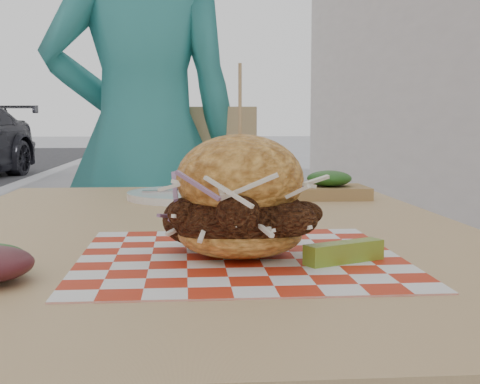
{
  "coord_description": "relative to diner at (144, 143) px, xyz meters",
  "views": [
    {
      "loc": [
        0.05,
        -1.24,
        0.9
      ],
      "look_at": [
        0.11,
        -0.5,
        0.82
      ],
      "focal_mm": 50.0,
      "sensor_mm": 36.0,
      "label": 1
    }
  ],
  "objects": [
    {
      "name": "patio_table",
      "position": [
        0.14,
        -1.08,
        -0.17
      ],
      "size": [
        0.8,
        1.2,
        0.75
      ],
      "color": "tan",
      "rests_on": "ground"
    },
    {
      "name": "pickle_spear",
      "position": [
        0.29,
        -1.36,
        -0.08
      ],
      "size": [
        0.1,
        0.06,
        0.02
      ],
      "primitive_type": "cube",
      "rotation": [
        0.0,
        0.0,
        0.45
      ],
      "color": "olive",
      "rests_on": "paper_liner"
    },
    {
      "name": "patio_chair",
      "position": [
        0.16,
        -0.03,
        -0.29
      ],
      "size": [
        0.48,
        0.48,
        0.95
      ],
      "rotation": [
        0.0,
        0.0,
        -0.14
      ],
      "color": "tan",
      "rests_on": "ground"
    },
    {
      "name": "sandwich",
      "position": [
        0.18,
        -1.31,
        -0.03
      ],
      "size": [
        0.19,
        0.19,
        0.22
      ],
      "color": "#EDA343",
      "rests_on": "paper_liner"
    },
    {
      "name": "paper_liner",
      "position": [
        0.18,
        -1.31,
        -0.09
      ],
      "size": [
        0.36,
        0.36,
        0.0
      ],
      "primitive_type": "cube",
      "color": "red",
      "rests_on": "patio_table"
    },
    {
      "name": "diner",
      "position": [
        0.0,
        0.0,
        0.0
      ],
      "size": [
        0.64,
        0.45,
        1.68
      ],
      "primitive_type": "imported",
      "rotation": [
        0.0,
        0.0,
        3.22
      ],
      "color": "teal",
      "rests_on": "ground"
    },
    {
      "name": "kraft_tray",
      "position": [
        0.41,
        -0.74,
        -0.07
      ],
      "size": [
        0.15,
        0.12,
        0.06
      ],
      "color": "#987545",
      "rests_on": "patio_table"
    },
    {
      "name": "place_setting",
      "position": [
        0.14,
        -0.72,
        -0.08
      ],
      "size": [
        0.27,
        0.27,
        0.02
      ],
      "color": "white",
      "rests_on": "patio_table"
    }
  ]
}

